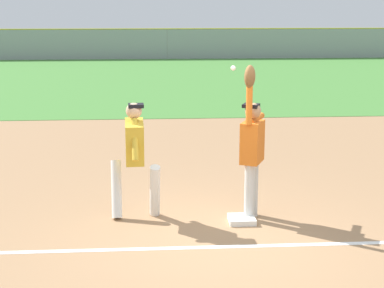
{
  "coord_description": "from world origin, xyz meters",
  "views": [
    {
      "loc": [
        -0.95,
        -7.58,
        3.11
      ],
      "look_at": [
        -0.35,
        1.25,
        1.05
      ],
      "focal_mm": 56.97,
      "sensor_mm": 36.0,
      "label": 1
    }
  ],
  "objects_px": {
    "first_base": "(242,219)",
    "runner": "(135,152)",
    "baseball": "(233,68)",
    "fielder": "(252,144)",
    "parked_car_silver": "(103,43)",
    "parked_car_black": "(362,42)",
    "parked_car_tan": "(7,44)",
    "parked_car_green": "(185,43)",
    "parked_car_white": "(283,43)"
  },
  "relations": [
    {
      "from": "fielder",
      "to": "parked_car_black",
      "type": "bearing_deg",
      "value": -87.85
    },
    {
      "from": "first_base",
      "to": "parked_car_green",
      "type": "bearing_deg",
      "value": 88.32
    },
    {
      "from": "parked_car_white",
      "to": "parked_car_black",
      "type": "distance_m",
      "value": 5.33
    },
    {
      "from": "runner",
      "to": "parked_car_green",
      "type": "height_order",
      "value": "runner"
    },
    {
      "from": "parked_car_white",
      "to": "parked_car_tan",
      "type": "bearing_deg",
      "value": 176.25
    },
    {
      "from": "first_base",
      "to": "runner",
      "type": "relative_size",
      "value": 0.22
    },
    {
      "from": "runner",
      "to": "baseball",
      "type": "height_order",
      "value": "baseball"
    },
    {
      "from": "first_base",
      "to": "parked_car_black",
      "type": "relative_size",
      "value": 0.09
    },
    {
      "from": "parked_car_green",
      "to": "parked_car_white",
      "type": "distance_m",
      "value": 6.04
    },
    {
      "from": "parked_car_silver",
      "to": "baseball",
      "type": "bearing_deg",
      "value": -86.11
    },
    {
      "from": "fielder",
      "to": "parked_car_silver",
      "type": "relative_size",
      "value": 0.5
    },
    {
      "from": "fielder",
      "to": "parked_car_tan",
      "type": "height_order",
      "value": "fielder"
    },
    {
      "from": "parked_car_green",
      "to": "parked_car_white",
      "type": "height_order",
      "value": "same"
    },
    {
      "from": "baseball",
      "to": "parked_car_silver",
      "type": "height_order",
      "value": "baseball"
    },
    {
      "from": "first_base",
      "to": "parked_car_white",
      "type": "distance_m",
      "value": 29.85
    },
    {
      "from": "parked_car_white",
      "to": "baseball",
      "type": "bearing_deg",
      "value": -104.99
    },
    {
      "from": "parked_car_white",
      "to": "parked_car_silver",
      "type": "bearing_deg",
      "value": 175.79
    },
    {
      "from": "fielder",
      "to": "parked_car_silver",
      "type": "height_order",
      "value": "fielder"
    },
    {
      "from": "fielder",
      "to": "runner",
      "type": "xyz_separation_m",
      "value": [
        -1.69,
        0.14,
        -0.12
      ]
    },
    {
      "from": "first_base",
      "to": "baseball",
      "type": "relative_size",
      "value": 5.14
    },
    {
      "from": "parked_car_green",
      "to": "fielder",
      "type": "bearing_deg",
      "value": -87.88
    },
    {
      "from": "fielder",
      "to": "parked_car_tan",
      "type": "xyz_separation_m",
      "value": [
        -10.12,
        29.6,
        -0.45
      ]
    },
    {
      "from": "parked_car_silver",
      "to": "parked_car_black",
      "type": "relative_size",
      "value": 1.02
    },
    {
      "from": "parked_car_tan",
      "to": "fielder",
      "type": "bearing_deg",
      "value": -76.34
    },
    {
      "from": "baseball",
      "to": "parked_car_black",
      "type": "distance_m",
      "value": 31.99
    },
    {
      "from": "baseball",
      "to": "parked_car_white",
      "type": "bearing_deg",
      "value": 76.3
    },
    {
      "from": "parked_car_white",
      "to": "parked_car_black",
      "type": "relative_size",
      "value": 1.0
    },
    {
      "from": "parked_car_tan",
      "to": "parked_car_white",
      "type": "bearing_deg",
      "value": -7.68
    },
    {
      "from": "runner",
      "to": "fielder",
      "type": "bearing_deg",
      "value": -7.55
    },
    {
      "from": "runner",
      "to": "parked_car_black",
      "type": "xyz_separation_m",
      "value": [
        13.67,
        29.59,
        -0.32
      ]
    },
    {
      "from": "runner",
      "to": "parked_car_black",
      "type": "bearing_deg",
      "value": 62.46
    },
    {
      "from": "parked_car_green",
      "to": "parked_car_tan",
      "type": "bearing_deg",
      "value": -177.12
    },
    {
      "from": "baseball",
      "to": "parked_car_silver",
      "type": "relative_size",
      "value": 0.02
    },
    {
      "from": "fielder",
      "to": "parked_car_black",
      "type": "distance_m",
      "value": 32.06
    },
    {
      "from": "parked_car_silver",
      "to": "fielder",
      "type": "bearing_deg",
      "value": -85.68
    },
    {
      "from": "parked_car_silver",
      "to": "parked_car_white",
      "type": "distance_m",
      "value": 11.1
    },
    {
      "from": "runner",
      "to": "baseball",
      "type": "bearing_deg",
      "value": 0.15
    },
    {
      "from": "fielder",
      "to": "parked_car_silver",
      "type": "xyz_separation_m",
      "value": [
        -4.36,
        29.44,
        -0.45
      ]
    },
    {
      "from": "parked_car_tan",
      "to": "parked_car_black",
      "type": "bearing_deg",
      "value": -4.88
    },
    {
      "from": "first_base",
      "to": "fielder",
      "type": "distance_m",
      "value": 1.1
    },
    {
      "from": "parked_car_white",
      "to": "first_base",
      "type": "bearing_deg",
      "value": -104.62
    },
    {
      "from": "fielder",
      "to": "parked_car_black",
      "type": "relative_size",
      "value": 0.51
    },
    {
      "from": "first_base",
      "to": "runner",
      "type": "xyz_separation_m",
      "value": [
        -1.53,
        0.31,
        0.96
      ]
    },
    {
      "from": "parked_car_silver",
      "to": "parked_car_white",
      "type": "relative_size",
      "value": 1.02
    },
    {
      "from": "baseball",
      "to": "parked_car_black",
      "type": "xyz_separation_m",
      "value": [
        12.25,
        29.52,
        -1.52
      ]
    },
    {
      "from": "parked_car_tan",
      "to": "parked_car_white",
      "type": "height_order",
      "value": "same"
    },
    {
      "from": "first_base",
      "to": "parked_car_silver",
      "type": "relative_size",
      "value": 0.08
    },
    {
      "from": "fielder",
      "to": "runner",
      "type": "height_order",
      "value": "fielder"
    },
    {
      "from": "runner",
      "to": "parked_car_black",
      "type": "height_order",
      "value": "runner"
    },
    {
      "from": "parked_car_silver",
      "to": "parked_car_black",
      "type": "xyz_separation_m",
      "value": [
        16.34,
        0.29,
        0.0
      ]
    }
  ]
}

